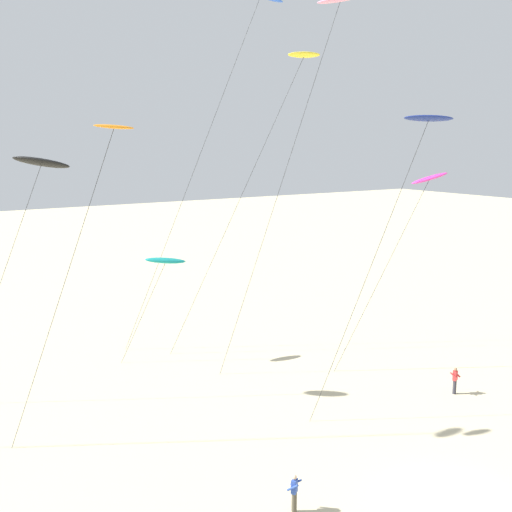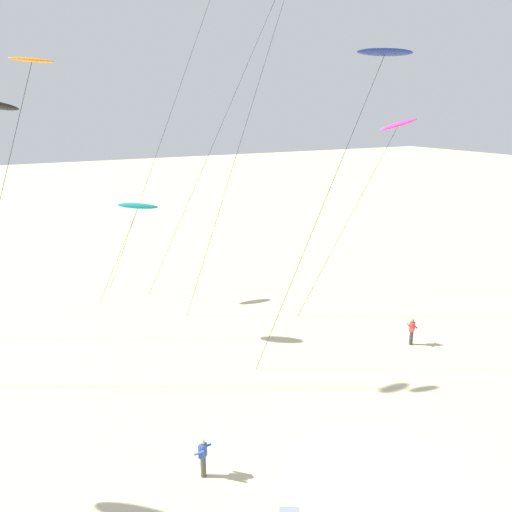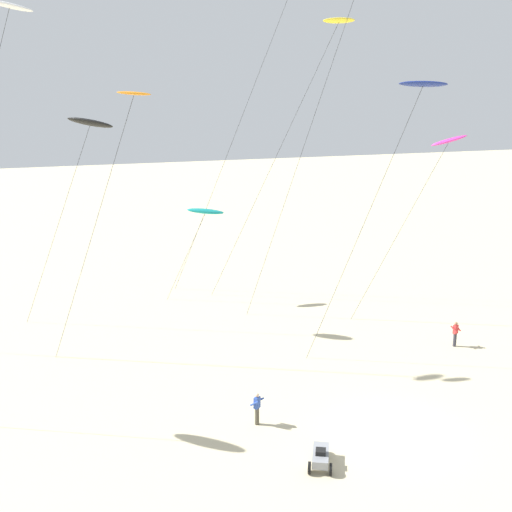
{
  "view_description": "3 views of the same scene",
  "coord_description": "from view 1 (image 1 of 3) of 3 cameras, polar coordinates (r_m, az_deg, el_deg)",
  "views": [
    {
      "loc": [
        -20.0,
        -15.8,
        15.2
      ],
      "look_at": [
        -2.0,
        12.19,
        9.07
      ],
      "focal_mm": 43.83,
      "sensor_mm": 36.0,
      "label": 1
    },
    {
      "loc": [
        -11.95,
        -12.43,
        13.88
      ],
      "look_at": [
        0.58,
        10.91,
        6.11
      ],
      "focal_mm": 35.65,
      "sensor_mm": 36.0,
      "label": 2
    },
    {
      "loc": [
        -15.96,
        -22.77,
        15.68
      ],
      "look_at": [
        -4.05,
        8.1,
        7.25
      ],
      "focal_mm": 43.92,
      "sensor_mm": 36.0,
      "label": 3
    }
  ],
  "objects": [
    {
      "name": "ground_plane",
      "position": [
        29.67,
        17.36,
        -20.89
      ],
      "size": [
        260.0,
        260.0,
        0.0
      ],
      "primitive_type": "plane",
      "color": "beige"
    },
    {
      "name": "kite_teal",
      "position": [
        43.17,
        -8.28,
        -0.44
      ],
      "size": [
        4.46,
        1.96,
        7.56
      ],
      "color": "teal",
      "rests_on": "ground"
    },
    {
      "name": "kite_orange",
      "position": [
        30.81,
        -13.09,
        10.64
      ],
      "size": [
        6.2,
        2.75,
        16.05
      ],
      "color": "orange",
      "rests_on": "ground"
    },
    {
      "name": "kite_pink",
      "position": [
        41.69,
        7.58,
        21.89
      ],
      "size": [
        8.38,
        4.3,
        24.14
      ],
      "color": "pink",
      "rests_on": "ground"
    },
    {
      "name": "kite_yellow",
      "position": [
        45.35,
        4.25,
        17.54
      ],
      "size": [
        10.15,
        4.52,
        21.38
      ],
      "color": "yellow",
      "rests_on": "ground"
    },
    {
      "name": "kite_navy",
      "position": [
        34.37,
        15.39,
        11.77
      ],
      "size": [
        7.0,
        3.4,
        16.63
      ],
      "color": "navy",
      "rests_on": "ground"
    },
    {
      "name": "kite_magenta",
      "position": [
        42.37,
        15.46,
        6.69
      ],
      "size": [
        6.76,
        3.38,
        13.34
      ],
      "color": "#D8339E",
      "rests_on": "ground"
    },
    {
      "name": "kite_black",
      "position": [
        37.35,
        -19.05,
        8.01
      ],
      "size": [
        6.7,
        3.55,
        14.63
      ],
      "color": "black",
      "rests_on": "ground"
    },
    {
      "name": "kite_flyer_nearest",
      "position": [
        27.67,
        3.52,
        -20.72
      ],
      "size": [
        0.72,
        0.72,
        1.67
      ],
      "color": "#4C4738",
      "rests_on": "ground"
    },
    {
      "name": "kite_flyer_middle",
      "position": [
        40.58,
        17.7,
        -10.72
      ],
      "size": [
        0.66,
        0.64,
        1.67
      ],
      "color": "#33333D",
      "rests_on": "ground"
    }
  ]
}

